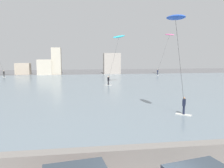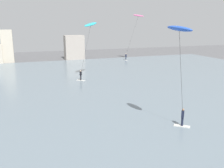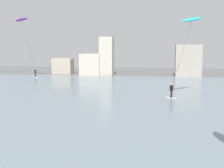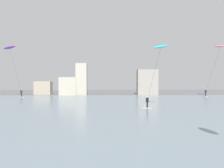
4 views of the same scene
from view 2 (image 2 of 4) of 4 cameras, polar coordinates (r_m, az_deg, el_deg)
name	(u,v)px [view 2 (image 2 of 4)]	position (r m, az deg, el deg)	size (l,w,h in m)	color
water_bay	(67,86)	(36.81, -10.40, -0.47)	(84.00, 52.00, 0.10)	slate
far_shore_buildings	(24,50)	(63.46, -19.46, 7.38)	(29.55, 5.60, 7.54)	#B7A893
kitesurfer_pink	(137,19)	(61.36, 5.82, 14.63)	(3.98, 3.76, 11.09)	silver
kitesurfer_blue	(180,43)	(20.15, 15.31, 9.07)	(2.73, 2.70, 8.81)	silver
kitesurfer_cyan	(90,30)	(40.23, -5.15, 12.33)	(4.28, 3.07, 9.18)	silver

